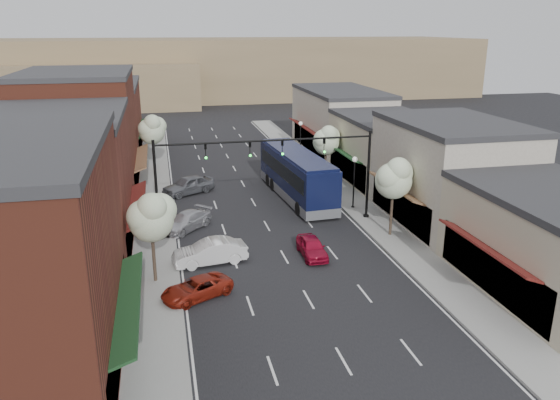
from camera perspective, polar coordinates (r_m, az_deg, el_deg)
ground at (r=34.35m, az=1.22°, el=-7.28°), size 160.00×160.00×0.00m
sidewalk_left at (r=50.84m, az=-13.05°, el=0.74°), size 2.80×73.00×0.15m
sidewalk_right at (r=53.24m, az=5.31°, el=1.90°), size 2.80×73.00×0.15m
curb_left at (r=50.83m, az=-11.47°, el=0.85°), size 0.25×73.00×0.17m
curb_right at (r=52.84m, az=3.87°, el=1.81°), size 0.25×73.00×0.17m
bldg_left_midnear at (r=38.16m, az=-22.28°, el=1.39°), size 10.14×14.10×9.40m
bldg_left_midfar at (r=51.51m, az=-19.99°, el=6.46°), size 10.14×14.10×10.90m
bldg_left_far at (r=67.38m, az=-18.29°, el=7.99°), size 10.14×18.10×8.40m
bldg_right_near at (r=34.18m, az=26.83°, el=-4.12°), size 9.14×12.10×5.90m
bldg_right_midnear at (r=43.28m, az=17.25°, el=2.71°), size 9.14×12.10×7.90m
bldg_right_midfar at (r=53.87m, az=10.97°, el=5.23°), size 9.14×12.10×6.40m
bldg_right_far at (r=66.62m, az=6.27°, el=8.23°), size 9.14×16.10×7.40m
hill_far at (r=120.77m, az=-9.17°, el=13.45°), size 120.00×30.00×12.00m
hill_near at (r=110.16m, az=-22.02°, el=10.98°), size 50.00×20.00×8.00m
signal_mast_right at (r=41.60m, az=6.20°, el=3.85°), size 8.22×0.46×7.00m
signal_mast_left at (r=39.54m, az=-9.46°, el=2.98°), size 8.22×0.46×7.00m
tree_right_near at (r=38.97m, az=11.89°, el=2.36°), size 2.85×2.65×5.95m
tree_right_far at (r=53.65m, az=4.91°, el=6.33°), size 2.85×2.65×5.43m
tree_left_near at (r=31.90m, az=-13.27°, el=-1.61°), size 2.85×2.65×5.69m
tree_left_far at (r=57.05m, az=-13.22°, el=7.24°), size 2.85×2.65×6.13m
lamp_post_near at (r=44.99m, az=7.76°, el=2.72°), size 0.44×0.44×4.44m
lamp_post_far at (r=61.29m, az=2.16°, el=6.87°), size 0.44×0.44×4.44m
coach_bus at (r=47.84m, az=1.73°, el=2.69°), size 3.93×13.62×4.10m
red_hatchback at (r=36.10m, az=3.35°, el=-4.92°), size 1.53×3.76×1.28m
parked_car_a at (r=31.14m, az=-8.71°, el=-9.12°), size 4.48×3.52×1.13m
parked_car_b at (r=35.20m, az=-7.33°, el=-5.42°), size 4.87×2.27×1.54m
parked_car_c at (r=41.18m, az=-9.79°, el=-2.21°), size 4.51×4.60×1.33m
parked_car_d at (r=49.97m, az=-9.55°, el=1.56°), size 5.18×4.09×1.65m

